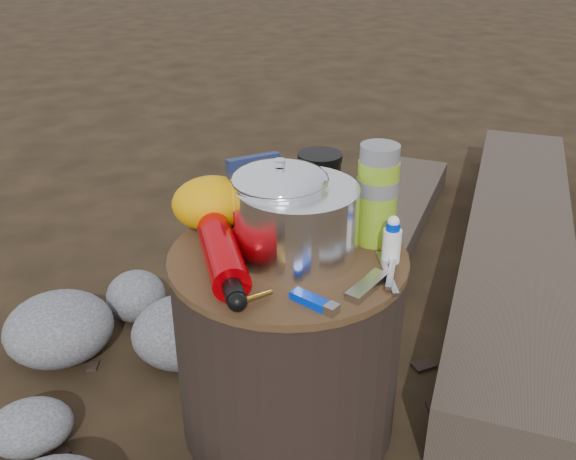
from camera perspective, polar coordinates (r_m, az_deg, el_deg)
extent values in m
plane|color=black|center=(1.48, 0.00, -16.73)|extent=(60.00, 60.00, 0.00)
cylinder|color=black|center=(1.34, 0.00, -10.16)|extent=(0.46, 0.46, 0.43)
cube|color=#3B3028|center=(2.12, 20.02, -1.24)|extent=(1.19, 1.74, 0.15)
cube|color=#3B3028|center=(2.20, 9.18, 0.34)|extent=(0.78, 1.05, 0.09)
cylinder|color=white|center=(1.19, 0.87, 0.78)|extent=(0.23, 0.23, 0.14)
cylinder|color=white|center=(1.20, -0.73, 1.90)|extent=(0.18, 0.18, 0.18)
cylinder|color=#85B220|center=(1.24, 8.06, 3.16)|extent=(0.08, 0.08, 0.20)
cylinder|color=black|center=(1.36, 2.85, 4.15)|extent=(0.09, 0.09, 0.14)
ellipsoid|color=#E89A04|center=(1.31, -6.96, 2.45)|extent=(0.16, 0.13, 0.11)
cube|color=#18224B|center=(1.32, -2.97, 3.66)|extent=(0.12, 0.05, 0.14)
cube|color=#002CD8|center=(1.07, 1.99, -6.30)|extent=(0.08, 0.09, 0.02)
cube|color=#ACADB1|center=(1.12, 7.17, -5.07)|extent=(0.10, 0.09, 0.01)
cylinder|color=white|center=(1.20, 9.39, -1.04)|extent=(0.04, 0.04, 0.08)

